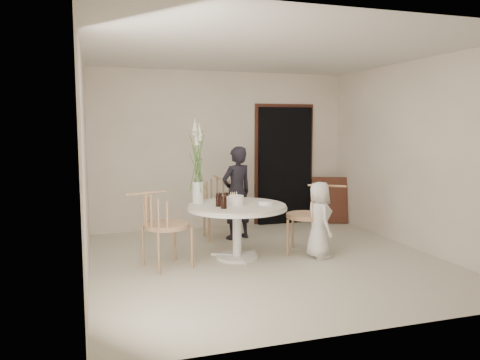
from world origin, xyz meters
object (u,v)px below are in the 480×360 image
object	(u,v)px
boy	(319,220)
chair_right	(317,209)
girl	(237,193)
table	(237,213)
chair_left	(157,218)
flower_vase	(198,163)
birthday_cake	(234,200)
chair_far	(219,198)

from	to	relation	value
boy	chair_right	bearing A→B (deg)	-14.28
girl	table	bearing A→B (deg)	54.52
chair_left	girl	world-z (taller)	girl
chair_right	flower_vase	world-z (taller)	flower_vase
chair_left	girl	xyz separation A→B (m)	(1.41, 1.22, 0.09)
birthday_cake	boy	bearing A→B (deg)	-14.92
table	girl	world-z (taller)	girl
chair_left	chair_far	bearing A→B (deg)	-57.75
chair_far	boy	distance (m)	1.84
girl	birthday_cake	size ratio (longest dim) A/B	5.80
chair_far	table	bearing A→B (deg)	-90.36
table	birthday_cake	bearing A→B (deg)	177.45
chair_right	boy	distance (m)	0.21
chair_left	girl	distance (m)	1.87
table	boy	size ratio (longest dim) A/B	1.29
table	chair_right	world-z (taller)	chair_right
chair_left	birthday_cake	xyz separation A→B (m)	(1.05, 0.16, 0.15)
chair_far	birthday_cake	size ratio (longest dim) A/B	3.86
chair_left	birthday_cake	distance (m)	1.07
boy	flower_vase	bearing A→B (deg)	71.35
chair_far	chair_right	bearing A→B (deg)	-50.01
chair_left	girl	size ratio (longest dim) A/B	0.68
chair_far	chair_right	distance (m)	1.72
chair_far	boy	size ratio (longest dim) A/B	0.94
table	boy	world-z (taller)	boy
birthday_cake	flower_vase	size ratio (longest dim) A/B	0.22
table	chair_far	xyz separation A→B (m)	(0.08, 1.26, 0.01)
chair_left	flower_vase	world-z (taller)	flower_vase
flower_vase	chair_left	bearing A→B (deg)	-144.18
birthday_cake	chair_right	bearing A→B (deg)	-6.18
chair_far	boy	xyz separation A→B (m)	(0.98, -1.55, -0.11)
girl	birthday_cake	bearing A→B (deg)	52.55
chair_far	birthday_cake	bearing A→B (deg)	-92.15
girl	boy	size ratio (longest dim) A/B	1.41
table	chair_right	xyz separation A→B (m)	(1.11, -0.12, 0.02)
boy	flower_vase	size ratio (longest dim) A/B	0.89
table	girl	size ratio (longest dim) A/B	0.91
chair_far	birthday_cake	distance (m)	1.28
table	birthday_cake	distance (m)	0.18
girl	boy	distance (m)	1.56
chair_far	girl	xyz separation A→B (m)	(0.24, -0.20, 0.10)
girl	flower_vase	size ratio (longest dim) A/B	1.26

